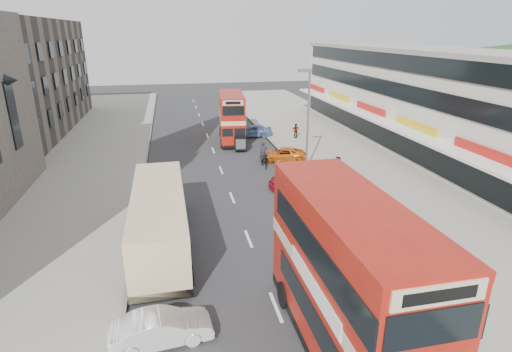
{
  "coord_description": "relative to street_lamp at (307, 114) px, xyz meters",
  "views": [
    {
      "loc": [
        -3.68,
        -11.59,
        10.73
      ],
      "look_at": [
        0.25,
        7.23,
        3.91
      ],
      "focal_mm": 28.67,
      "sensor_mm": 36.0,
      "label": 1
    }
  ],
  "objects": [
    {
      "name": "pedestrian_near",
      "position": [
        1.52,
        -2.76,
        -3.67
      ],
      "size": [
        0.74,
        0.53,
        1.94
      ],
      "primitive_type": "imported",
      "rotation": [
        0.0,
        0.0,
        3.08
      ],
      "color": "gray",
      "rests_on": "pavement_right"
    },
    {
      "name": "car_left_front",
      "position": [
        -11.09,
        -17.08,
        -4.18
      ],
      "size": [
        3.79,
        1.65,
        1.21
      ],
      "primitive_type": "imported",
      "rotation": [
        0.0,
        0.0,
        1.67
      ],
      "color": "white",
      "rests_on": "ground"
    },
    {
      "name": "bus_main",
      "position": [
        -4.81,
        -18.79,
        -1.87
      ],
      "size": [
        2.86,
        10.07,
        5.54
      ],
      "rotation": [
        0.0,
        0.0,
        3.15
      ],
      "color": "black",
      "rests_on": "ground"
    },
    {
      "name": "ground",
      "position": [
        -6.52,
        -18.0,
        -4.78
      ],
      "size": [
        160.0,
        160.0,
        0.0
      ],
      "primitive_type": "plane",
      "color": "#28282B",
      "rests_on": "ground"
    },
    {
      "name": "car_right_a",
      "position": [
        -1.22,
        -3.06,
        -4.06
      ],
      "size": [
        5.18,
        2.52,
        1.45
      ],
      "primitive_type": "imported",
      "rotation": [
        0.0,
        0.0,
        -1.47
      ],
      "color": "#A3102A",
      "rests_on": "ground"
    },
    {
      "name": "street_lamp",
      "position": [
        0.0,
        0.0,
        0.0
      ],
      "size": [
        1.0,
        0.2,
        8.12
      ],
      "color": "slate",
      "rests_on": "ground"
    },
    {
      "name": "car_right_b",
      "position": [
        -0.96,
        3.51,
        -4.22
      ],
      "size": [
        4.29,
        2.4,
        1.13
      ],
      "primitive_type": "imported",
      "rotation": [
        0.0,
        0.0,
        -1.7
      ],
      "color": "orange",
      "rests_on": "ground"
    },
    {
      "name": "bus_second",
      "position": [
        -4.19,
        11.27,
        -2.32
      ],
      "size": [
        3.08,
        8.7,
        4.69
      ],
      "rotation": [
        0.0,
        0.0,
        3.04
      ],
      "color": "black",
      "rests_on": "ground"
    },
    {
      "name": "cyclist",
      "position": [
        -2.95,
        2.14,
        -4.06
      ],
      "size": [
        0.72,
        1.8,
        2.15
      ],
      "rotation": [
        0.0,
        0.0,
        0.06
      ],
      "color": "gray",
      "rests_on": "ground"
    },
    {
      "name": "coach",
      "position": [
        -11.18,
        -9.72,
        -3.15
      ],
      "size": [
        2.81,
        10.47,
        2.77
      ],
      "rotation": [
        0.0,
        0.0,
        0.01
      ],
      "color": "black",
      "rests_on": "ground"
    },
    {
      "name": "pedestrian_far",
      "position": [
        2.44,
        10.56,
        -3.87
      ],
      "size": [
        0.96,
        0.63,
        1.52
      ],
      "primitive_type": "imported",
      "rotation": [
        0.0,
        0.0,
        0.31
      ],
      "color": "gray",
      "rests_on": "pavement_right"
    },
    {
      "name": "kerb_left",
      "position": [
        -12.62,
        2.0,
        -4.71
      ],
      "size": [
        0.2,
        90.0,
        0.16
      ],
      "primitive_type": "cube",
      "color": "gray",
      "rests_on": "ground"
    },
    {
      "name": "kerb_right",
      "position": [
        -0.42,
        2.0,
        -4.71
      ],
      "size": [
        0.2,
        90.0,
        0.16
      ],
      "primitive_type": "cube",
      "color": "gray",
      "rests_on": "ground"
    },
    {
      "name": "road_surface",
      "position": [
        -6.52,
        2.0,
        -4.78
      ],
      "size": [
        12.0,
        90.0,
        0.01
      ],
      "primitive_type": "cube",
      "color": "#28282B",
      "rests_on": "ground"
    },
    {
      "name": "pavement_left",
      "position": [
        -18.52,
        2.0,
        -4.71
      ],
      "size": [
        12.0,
        90.0,
        0.15
      ],
      "primitive_type": "cube",
      "color": "gray",
      "rests_on": "ground"
    },
    {
      "name": "pavement_right",
      "position": [
        5.48,
        2.0,
        -4.71
      ],
      "size": [
        12.0,
        90.0,
        0.15
      ],
      "primitive_type": "cube",
      "color": "gray",
      "rests_on": "ground"
    },
    {
      "name": "car_right_c",
      "position": [
        -1.76,
        12.36,
        -4.1
      ],
      "size": [
        4.09,
        1.84,
        1.36
      ],
      "primitive_type": "imported",
      "rotation": [
        0.0,
        0.0,
        -1.63
      ],
      "color": "#5377A6",
      "rests_on": "ground"
    },
    {
      "name": "commercial_row",
      "position": [
        13.42,
        4.0,
        -0.09
      ],
      "size": [
        9.9,
        46.2,
        9.3
      ],
      "color": "beige",
      "rests_on": "ground"
    }
  ]
}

